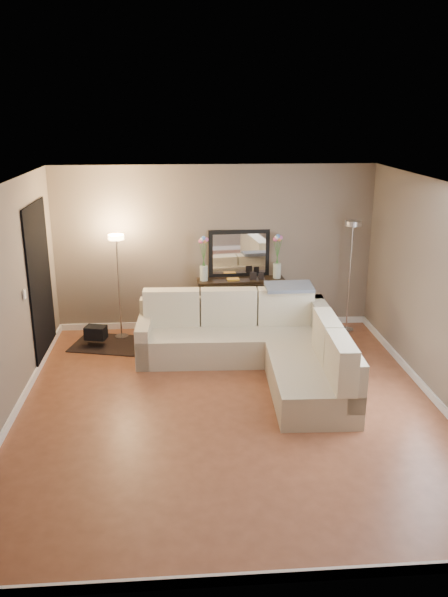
{
  "coord_description": "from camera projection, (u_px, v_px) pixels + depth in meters",
  "views": [
    {
      "loc": [
        -0.53,
        -6.19,
        3.36
      ],
      "look_at": [
        0.0,
        0.8,
        1.1
      ],
      "focal_mm": 35.0,
      "sensor_mm": 36.0,
      "label": 1
    }
  ],
  "objects": [
    {
      "name": "console_table",
      "position": [
        235.0,
        301.0,
        9.25
      ],
      "size": [
        1.39,
        0.44,
        0.84
      ],
      "color": "black",
      "rests_on": "floor"
    },
    {
      "name": "doorway",
      "position": [
        40.0,
        283.0,
        8.04
      ],
      "size": [
        0.02,
        1.2,
        2.2
      ],
      "primitive_type": "cube",
      "color": "black",
      "rests_on": "ground"
    },
    {
      "name": "floor_lamp_lit",
      "position": [
        118.0,
        266.0,
        8.71
      ],
      "size": [
        0.28,
        0.28,
        1.63
      ],
      "color": "silver",
      "rests_on": "floor"
    },
    {
      "name": "wall_left",
      "position": [
        1.0,
        309.0,
        6.36
      ],
      "size": [
        0.02,
        5.5,
        2.6
      ],
      "primitive_type": "cube",
      "color": "#7A6D5E",
      "rests_on": "ground"
    },
    {
      "name": "baseboard_right",
      "position": [
        431.0,
        395.0,
        7.1
      ],
      "size": [
        0.03,
        5.5,
        0.1
      ],
      "primitive_type": "cube",
      "color": "white",
      "rests_on": "ground"
    },
    {
      "name": "wall_front",
      "position": [
        264.0,
        432.0,
        3.92
      ],
      "size": [
        5.0,
        0.02,
        2.6
      ],
      "primitive_type": "cube",
      "color": "#7A6D5E",
      "rests_on": "ground"
    },
    {
      "name": "baseboard_back",
      "position": [
        215.0,
        323.0,
        9.52
      ],
      "size": [
        5.0,
        0.03,
        0.1
      ],
      "primitive_type": "cube",
      "color": "white",
      "rests_on": "ground"
    },
    {
      "name": "charcoal_rug",
      "position": [
        109.0,
        344.0,
        8.79
      ],
      "size": [
        1.22,
        1.03,
        0.01
      ],
      "primitive_type": "cube",
      "rotation": [
        0.0,
        0.0,
        -0.25
      ],
      "color": "black",
      "rests_on": "floor"
    },
    {
      "name": "switch_plate",
      "position": [
        24.0,
        294.0,
        7.2
      ],
      "size": [
        0.02,
        0.08,
        0.12
      ],
      "primitive_type": "cube",
      "color": "white",
      "rests_on": "ground"
    },
    {
      "name": "sectional_sofa",
      "position": [
        260.0,
        344.0,
        7.88
      ],
      "size": [
        2.71,
        2.67,
        0.94
      ],
      "color": "beige",
      "rests_on": "floor"
    },
    {
      "name": "black_bag",
      "position": [
        96.0,
        333.0,
        8.67
      ],
      "size": [
        0.34,
        0.28,
        0.19
      ],
      "primitive_type": "cube",
      "rotation": [
        0.0,
        0.0,
        -0.25
      ],
      "color": "black",
      "rests_on": "charcoal_rug"
    },
    {
      "name": "table_decor",
      "position": [
        241.0,
        279.0,
        9.1
      ],
      "size": [
        0.58,
        0.14,
        0.14
      ],
      "color": "gold",
      "rests_on": "console_table"
    },
    {
      "name": "baseboard_front",
      "position": [
        260.0,
        578.0,
        4.33
      ],
      "size": [
        5.0,
        0.03,
        0.1
      ],
      "primitive_type": "cube",
      "color": "white",
      "rests_on": "ground"
    },
    {
      "name": "flower_vase_right",
      "position": [
        277.0,
        260.0,
        9.12
      ],
      "size": [
        0.16,
        0.13,
        0.72
      ],
      "color": "silver",
      "rests_on": "console_table"
    },
    {
      "name": "throw_blanket",
      "position": [
        289.0,
        287.0,
        8.33
      ],
      "size": [
        0.68,
        0.4,
        0.09
      ],
      "primitive_type": "cube",
      "rotation": [
        0.1,
        0.0,
        0.01
      ],
      "color": "slate",
      "rests_on": "sectional_sofa"
    },
    {
      "name": "ceiling",
      "position": [
        230.0,
        186.0,
        6.14
      ],
      "size": [
        5.0,
        5.5,
        0.01
      ],
      "primitive_type": "cube",
      "color": "white",
      "rests_on": "ground"
    },
    {
      "name": "leaning_mirror",
      "position": [
        239.0,
        253.0,
        9.19
      ],
      "size": [
        0.97,
        0.09,
        0.76
      ],
      "color": "black",
      "rests_on": "console_table"
    },
    {
      "name": "wall_right",
      "position": [
        445.0,
        298.0,
        6.72
      ],
      "size": [
        0.02,
        5.5,
        2.6
      ],
      "primitive_type": "cube",
      "color": "#7A6D5E",
      "rests_on": "ground"
    },
    {
      "name": "floor",
      "position": [
        229.0,
        407.0,
        6.94
      ],
      "size": [
        5.0,
        5.5,
        0.01
      ],
      "primitive_type": "cube",
      "color": "brown",
      "rests_on": "ground"
    },
    {
      "name": "baseboard_left",
      "position": [
        16.0,
        411.0,
        6.74
      ],
      "size": [
        0.03,
        5.5,
        0.1
      ],
      "primitive_type": "cube",
      "color": "white",
      "rests_on": "ground"
    },
    {
      "name": "flower_vase_left",
      "position": [
        204.0,
        262.0,
        8.99
      ],
      "size": [
        0.16,
        0.13,
        0.72
      ],
      "color": "silver",
      "rests_on": "console_table"
    },
    {
      "name": "floor_lamp_unlit",
      "position": [
        351.0,
        254.0,
        8.96
      ],
      "size": [
        0.27,
        0.27,
        1.78
      ],
      "color": "silver",
      "rests_on": "floor"
    },
    {
      "name": "wall_back",
      "position": [
        215.0,
        248.0,
        9.16
      ],
      "size": [
        5.0,
        0.02,
        2.6
      ],
      "primitive_type": "cube",
      "color": "#7A6D5E",
      "rests_on": "ground"
    }
  ]
}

